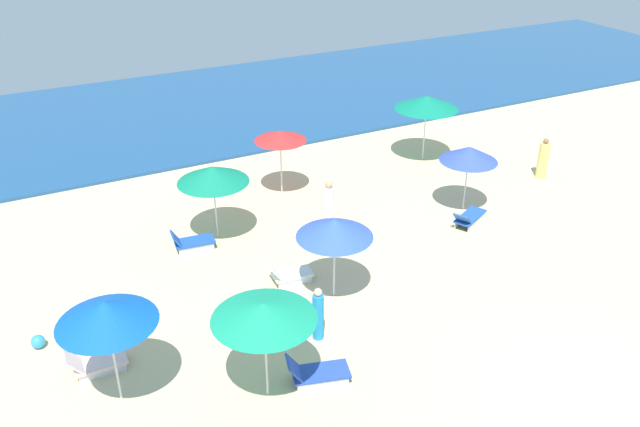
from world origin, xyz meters
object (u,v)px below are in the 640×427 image
lounge_chair_3_0 (95,363)px  lounge_chair_6_0 (316,372)px  beachgoer_0 (329,207)px  lounge_chair_0_0 (289,275)px  umbrella_0 (335,228)px  umbrella_5 (213,174)px  lounge_chair_5_0 (192,242)px  beachgoer_2 (543,160)px  umbrella_6 (264,311)px  beach_ball_0 (38,342)px  lounge_chair_1_0 (469,218)px  umbrella_1 (469,154)px  umbrella_4 (427,102)px  beachgoer_1 (318,315)px  umbrella_2 (280,136)px  umbrella_3 (106,312)px

lounge_chair_3_0 → lounge_chair_6_0: bearing=-119.9°
lounge_chair_3_0 → beachgoer_0: size_ratio=0.80×
lounge_chair_0_0 → lounge_chair_6_0: (-1.19, -4.05, 0.01)m
umbrella_0 → umbrella_5: (-1.79, 4.56, 0.08)m
lounge_chair_5_0 → beachgoer_2: beachgoer_2 is taller
lounge_chair_0_0 → lounge_chair_5_0: size_ratio=0.93×
umbrella_6 → beach_ball_0: bearing=137.1°
lounge_chair_1_0 → lounge_chair_6_0: lounge_chair_6_0 is taller
umbrella_1 → lounge_chair_6_0: umbrella_1 is taller
umbrella_4 → beachgoer_1: size_ratio=1.78×
beachgoer_1 → umbrella_5: bearing=89.1°
lounge_chair_1_0 → lounge_chair_3_0: 12.54m
umbrella_6 → lounge_chair_0_0: bearing=59.0°
umbrella_2 → beachgoer_1: size_ratio=1.62×
beachgoer_1 → beachgoer_2: beachgoer_2 is taller
lounge_chair_3_0 → lounge_chair_0_0: bearing=-75.6°
umbrella_5 → beachgoer_1: bearing=-84.7°
lounge_chair_1_0 → umbrella_3: size_ratio=0.61×
beach_ball_0 → lounge_chair_0_0: bearing=-1.6°
umbrella_3 → lounge_chair_3_0: bearing=104.9°
umbrella_4 → lounge_chair_6_0: 13.89m
umbrella_0 → umbrella_1: (6.47, 2.55, -0.08)m
umbrella_1 → umbrella_6: umbrella_6 is taller
umbrella_2 → beach_ball_0: umbrella_2 is taller
umbrella_1 → lounge_chair_1_0: umbrella_1 is taller
lounge_chair_3_0 → umbrella_4: size_ratio=0.52×
lounge_chair_0_0 → umbrella_5: bearing=20.6°
lounge_chair_6_0 → lounge_chair_1_0: bearing=-45.4°
umbrella_6 → beachgoer_0: (4.83, 6.19, -1.49)m
lounge_chair_0_0 → lounge_chair_3_0: 5.85m
umbrella_1 → lounge_chair_6_0: 10.23m
umbrella_0 → lounge_chair_1_0: umbrella_0 is taller
lounge_chair_1_0 → umbrella_5: bearing=41.9°
umbrella_2 → beachgoer_2: bearing=-19.0°
umbrella_2 → lounge_chair_6_0: size_ratio=1.53×
umbrella_6 → umbrella_3: bearing=155.8°
umbrella_4 → lounge_chair_6_0: umbrella_4 is taller
beachgoer_1 → lounge_chair_6_0: bearing=-125.0°
lounge_chair_0_0 → umbrella_2: umbrella_2 is taller
umbrella_0 → umbrella_3: 6.35m
lounge_chair_0_0 → beach_ball_0: (-6.79, 0.19, -0.07)m
umbrella_6 → beach_ball_0: size_ratio=7.16×
umbrella_4 → umbrella_6: (-10.90, -9.55, -0.09)m
lounge_chair_0_0 → umbrella_5: (-0.97, 3.39, 1.98)m
umbrella_0 → umbrella_5: umbrella_5 is taller
umbrella_2 → lounge_chair_5_0: umbrella_2 is taller
lounge_chair_3_0 → umbrella_0: bearing=-87.4°
umbrella_2 → umbrella_4: umbrella_4 is taller
umbrella_5 → beachgoer_1: 6.24m
lounge_chair_0_0 → umbrella_6: (-2.36, -3.93, 2.07)m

